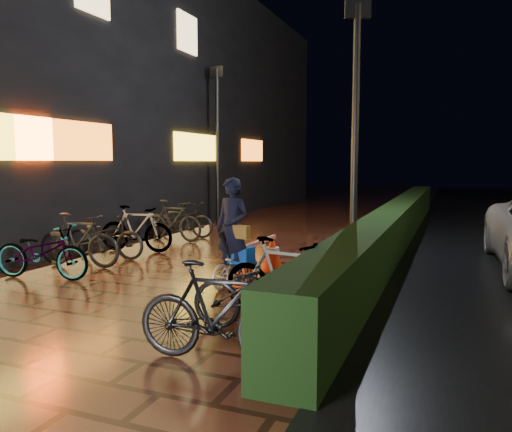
% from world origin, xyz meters
% --- Properties ---
extents(ground, '(80.00, 80.00, 0.00)m').
position_xyz_m(ground, '(0.00, 0.00, 0.00)').
color(ground, '#381911').
rests_on(ground, ground).
extents(hedge, '(0.70, 20.00, 1.00)m').
position_xyz_m(hedge, '(3.30, 8.00, 0.50)').
color(hedge, black).
rests_on(hedge, ground).
extents(storefront_block, '(12.09, 22.00, 9.00)m').
position_xyz_m(storefront_block, '(-9.50, 11.50, 4.50)').
color(storefront_block, black).
rests_on(storefront_block, ground).
extents(lamp_post_hedge, '(0.47, 0.26, 5.09)m').
position_xyz_m(lamp_post_hedge, '(2.88, 3.61, 2.80)').
color(lamp_post_hedge, black).
rests_on(lamp_post_hedge, ground).
extents(lamp_post_sf, '(0.51, 0.15, 5.32)m').
position_xyz_m(lamp_post_sf, '(-2.93, 9.56, 2.92)').
color(lamp_post_sf, black).
rests_on(lamp_post_sf, ground).
extents(cyclist, '(0.73, 1.36, 1.86)m').
position_xyz_m(cyclist, '(1.20, 1.73, 0.69)').
color(cyclist, silver).
rests_on(cyclist, ground).
extents(traffic_barrier, '(0.48, 1.74, 0.70)m').
position_xyz_m(traffic_barrier, '(1.38, 2.46, 0.35)').
color(traffic_barrier, red).
rests_on(traffic_barrier, ground).
extents(cart_assembly, '(0.58, 0.53, 0.97)m').
position_xyz_m(cart_assembly, '(1.31, 1.77, 0.50)').
color(cart_assembly, black).
rests_on(cart_assembly, ground).
extents(parked_bikes_storefront, '(2.14, 6.24, 1.10)m').
position_xyz_m(parked_bikes_storefront, '(-2.35, 3.55, 0.52)').
color(parked_bikes_storefront, black).
rests_on(parked_bikes_storefront, ground).
extents(parked_bikes_hedge, '(2.01, 2.45, 1.10)m').
position_xyz_m(parked_bikes_hedge, '(2.49, -0.42, 0.53)').
color(parked_bikes_hedge, black).
rests_on(parked_bikes_hedge, ground).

